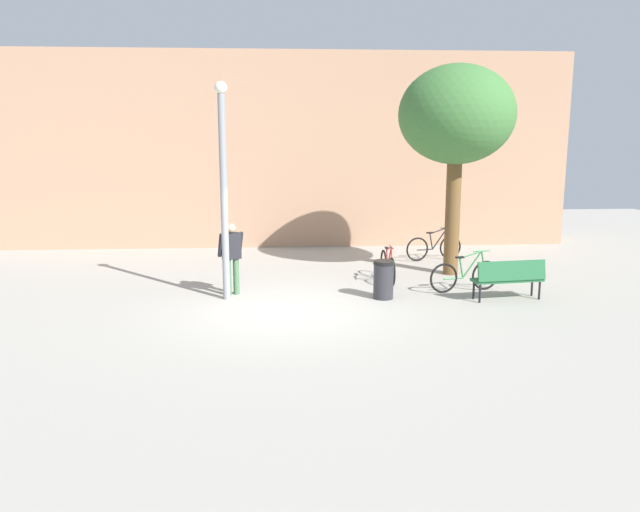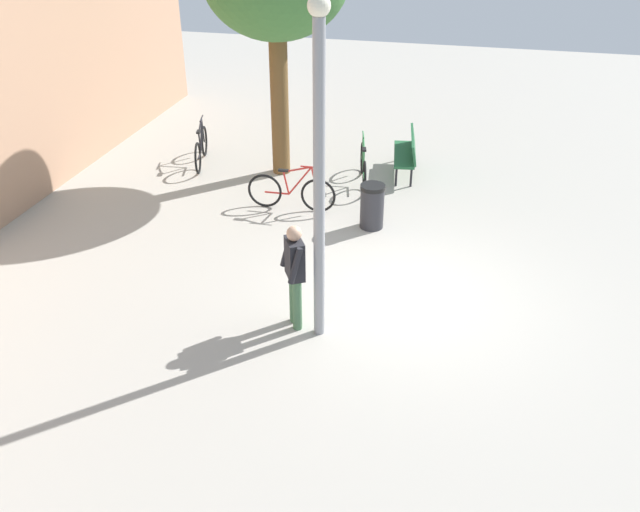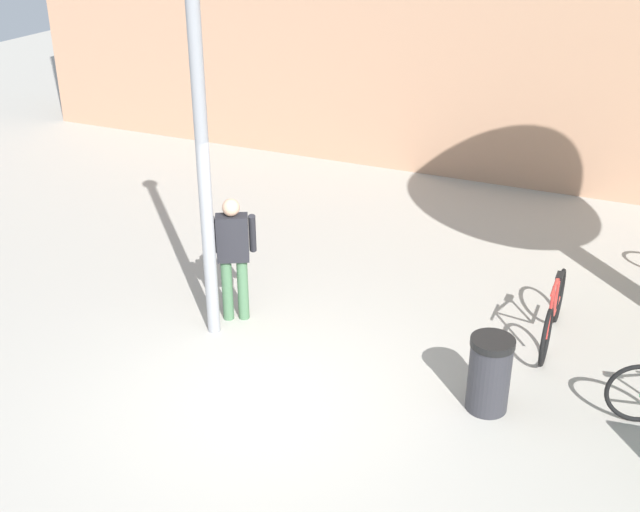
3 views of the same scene
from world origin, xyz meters
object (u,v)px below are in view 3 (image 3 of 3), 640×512
at_px(lamppost, 201,129).
at_px(person_by_lamppost, 233,251).
at_px(bicycle_red, 553,314).
at_px(trash_bin, 489,374).

xyz_separation_m(lamppost, person_by_lamppost, (0.10, 0.39, -1.68)).
relative_size(lamppost, person_by_lamppost, 2.86).
relative_size(person_by_lamppost, bicycle_red, 0.92).
relative_size(lamppost, trash_bin, 5.48).
xyz_separation_m(person_by_lamppost, trash_bin, (3.44, -0.57, -0.53)).
xyz_separation_m(lamppost, bicycle_red, (3.93, 1.51, -2.26)).
bearing_deg(bicycle_red, lamppost, -159.03).
distance_m(bicycle_red, trash_bin, 1.73).
bearing_deg(lamppost, person_by_lamppost, 75.37).
height_order(person_by_lamppost, trash_bin, person_by_lamppost).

